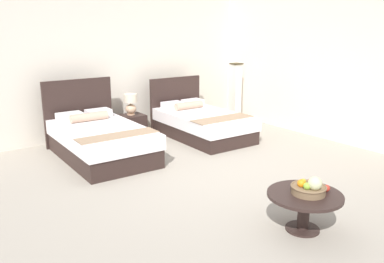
# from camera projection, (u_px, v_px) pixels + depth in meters

# --- Properties ---
(ground_plane) EXTENTS (9.73, 10.13, 0.02)m
(ground_plane) POSITION_uv_depth(u_px,v_px,m) (218.00, 175.00, 6.26)
(ground_plane) COLOR #A19889
(wall_back) EXTENTS (9.73, 0.12, 2.84)m
(wall_back) POSITION_uv_depth(u_px,v_px,m) (118.00, 65.00, 8.43)
(wall_back) COLOR silver
(wall_back) RESTS_ON ground
(wall_side_right) EXTENTS (0.12, 5.73, 2.84)m
(wall_side_right) POSITION_uv_depth(u_px,v_px,m) (325.00, 67.00, 7.97)
(wall_side_right) COLOR silver
(wall_side_right) RESTS_ON ground
(bed_near_window) EXTENTS (1.37, 2.22, 1.25)m
(bed_near_window) POSITION_uv_depth(u_px,v_px,m) (100.00, 140.00, 7.00)
(bed_near_window) COLOR #2E201D
(bed_near_window) RESTS_ON ground
(bed_near_corner) EXTENTS (1.31, 2.16, 1.12)m
(bed_near_corner) POSITION_uv_depth(u_px,v_px,m) (201.00, 123.00, 8.28)
(bed_near_corner) COLOR #2E201D
(bed_near_corner) RESTS_ON ground
(nightstand) EXTENTS (0.49, 0.46, 0.46)m
(nightstand) POSITION_uv_depth(u_px,v_px,m) (132.00, 126.00, 8.29)
(nightstand) COLOR #2E201D
(nightstand) RESTS_ON ground
(table_lamp) EXTENTS (0.27, 0.27, 0.43)m
(table_lamp) POSITION_uv_depth(u_px,v_px,m) (131.00, 103.00, 8.19)
(table_lamp) COLOR tan
(table_lamp) RESTS_ON nightstand
(coffee_table) EXTENTS (0.83, 0.83, 0.44)m
(coffee_table) POSITION_uv_depth(u_px,v_px,m) (304.00, 202.00, 4.48)
(coffee_table) COLOR #2E201D
(coffee_table) RESTS_ON ground
(fruit_bowl) EXTENTS (0.39, 0.39, 0.23)m
(fruit_bowl) POSITION_uv_depth(u_px,v_px,m) (309.00, 188.00, 4.42)
(fruit_bowl) COLOR brown
(fruit_bowl) RESTS_ON coffee_table
(loose_apple) EXTENTS (0.08, 0.08, 0.08)m
(loose_apple) POSITION_uv_depth(u_px,v_px,m) (327.00, 188.00, 4.50)
(loose_apple) COLOR red
(loose_apple) RESTS_ON coffee_table
(floor_lamp_corner) EXTENTS (0.23, 0.23, 1.37)m
(floor_lamp_corner) POSITION_uv_depth(u_px,v_px,m) (236.00, 93.00, 9.50)
(floor_lamp_corner) COLOR #393018
(floor_lamp_corner) RESTS_ON ground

